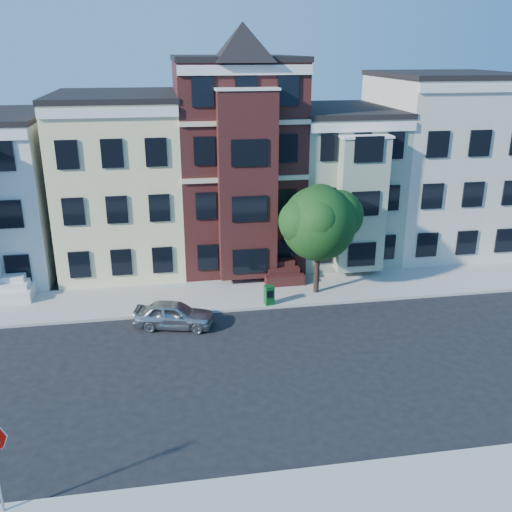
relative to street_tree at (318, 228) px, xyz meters
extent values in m
plane|color=black|center=(-3.44, -7.45, -3.79)|extent=(120.00, 120.00, 0.00)
cube|color=#9E9B93|center=(-3.44, 0.55, -3.71)|extent=(60.00, 4.00, 0.15)
cube|color=beige|center=(-10.44, 7.05, 1.21)|extent=(7.00, 9.00, 10.00)
cube|color=#391614|center=(-3.44, 7.05, 2.21)|extent=(7.00, 9.00, 12.00)
cube|color=gray|center=(3.06, 7.05, 0.71)|extent=(6.00, 9.00, 9.00)
cube|color=beige|center=(10.06, 7.05, 1.71)|extent=(8.00, 9.00, 11.00)
imported|color=#A1A4A9|center=(-7.79, -2.62, -3.13)|extent=(4.08, 2.40, 1.30)
cube|color=#115120|center=(-2.84, -1.15, -3.12)|extent=(0.53, 0.48, 1.03)
camera|label=1|loc=(-7.96, -27.70, 8.92)|focal=40.00mm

